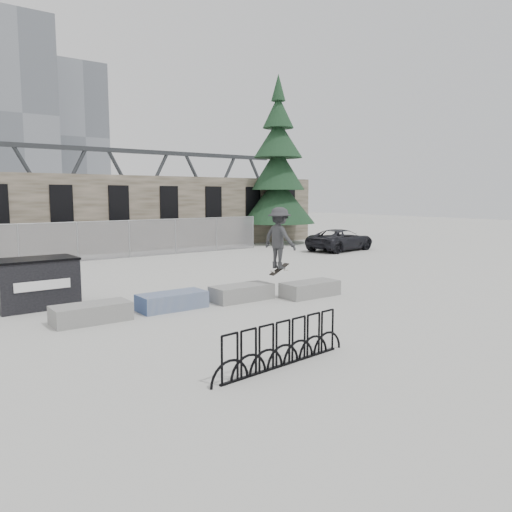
# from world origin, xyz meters

# --- Properties ---
(ground) EXTENTS (120.00, 120.00, 0.00)m
(ground) POSITION_xyz_m (0.00, 0.00, 0.00)
(ground) COLOR #A9A9A4
(ground) RESTS_ON ground
(stone_wall) EXTENTS (36.00, 2.58, 4.50)m
(stone_wall) POSITION_xyz_m (0.00, 16.24, 2.26)
(stone_wall) COLOR brown
(stone_wall) RESTS_ON ground
(chainlink_fence) EXTENTS (22.06, 0.06, 2.02)m
(chainlink_fence) POSITION_xyz_m (-0.00, 12.50, 1.04)
(chainlink_fence) COLOR gray
(chainlink_fence) RESTS_ON ground
(planter_far_left) EXTENTS (2.00, 0.90, 0.49)m
(planter_far_left) POSITION_xyz_m (-3.49, 0.02, 0.27)
(planter_far_left) COLOR gray
(planter_far_left) RESTS_ON ground
(planter_center_left) EXTENTS (2.00, 0.90, 0.49)m
(planter_center_left) POSITION_xyz_m (-1.07, 0.11, 0.27)
(planter_center_left) COLOR navy
(planter_center_left) RESTS_ON ground
(planter_center_right) EXTENTS (2.00, 0.90, 0.49)m
(planter_center_right) POSITION_xyz_m (1.30, -0.09, 0.27)
(planter_center_right) COLOR gray
(planter_center_right) RESTS_ON ground
(planter_offset) EXTENTS (2.00, 0.90, 0.49)m
(planter_offset) POSITION_xyz_m (3.49, -0.92, 0.27)
(planter_offset) COLOR gray
(planter_offset) RESTS_ON ground
(dumpster) EXTENTS (2.29, 1.43, 1.49)m
(dumpster) POSITION_xyz_m (-4.21, 2.69, 0.75)
(dumpster) COLOR black
(dumpster) RESTS_ON ground
(bike_rack) EXTENTS (3.58, 0.41, 0.90)m
(bike_rack) POSITION_xyz_m (-1.60, -5.65, 0.44)
(bike_rack) COLOR black
(bike_rack) RESTS_ON ground
(spruce_tree) EXTENTS (5.19, 5.19, 11.50)m
(spruce_tree) POSITION_xyz_m (14.35, 14.16, 4.69)
(spruce_tree) COLOR #38281E
(spruce_tree) RESTS_ON ground
(truss_bridge) EXTENTS (70.00, 3.00, 9.80)m
(truss_bridge) POSITION_xyz_m (10.00, 55.00, 4.13)
(truss_bridge) COLOR #2D3033
(truss_bridge) RESTS_ON ground
(suv) EXTENTS (4.93, 2.78, 1.30)m
(suv) POSITION_xyz_m (14.41, 8.16, 0.65)
(suv) COLOR black
(suv) RESTS_ON ground
(skateboarder) EXTENTS (0.90, 1.36, 2.18)m
(skateboarder) POSITION_xyz_m (2.48, -0.53, 1.97)
(skateboarder) COLOR #2E2F31
(skateboarder) RESTS_ON ground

